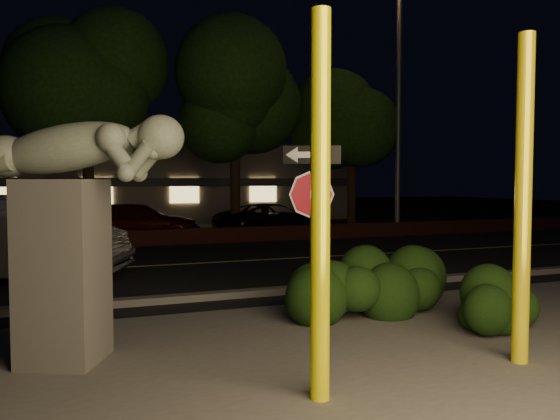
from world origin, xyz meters
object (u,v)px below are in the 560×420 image
object	(u,v)px
yellow_pole_right	(523,201)
parked_car_darkred	(139,222)
parked_car_red	(14,216)
yellow_pole_left	(320,208)
streetlight	(395,84)
sculpture	(67,212)
signpost	(312,195)
parked_car_dark	(272,220)

from	to	relation	value
yellow_pole_right	parked_car_darkred	world-z (taller)	yellow_pole_right
parked_car_red	yellow_pole_right	bearing A→B (deg)	-129.01
yellow_pole_left	streetlight	distance (m)	16.41
sculpture	parked_car_darkred	xyz separation A→B (m)	(2.19, 13.23, -1.08)
signpost	streetlight	xyz separation A→B (m)	(7.85, 10.09, 3.83)
yellow_pole_right	parked_car_red	xyz separation A→B (m)	(-6.58, 15.77, -0.96)
signpost	yellow_pole_right	bearing A→B (deg)	-41.23
signpost	parked_car_dark	world-z (taller)	signpost
parked_car_red	parked_car_darkred	xyz separation A→B (m)	(4.06, -0.75, -0.24)
yellow_pole_left	sculpture	xyz separation A→B (m)	(-2.18, 1.94, -0.09)
signpost	streetlight	distance (m)	13.35
signpost	parked_car_dark	size ratio (longest dim) A/B	0.59
sculpture	parked_car_darkred	size ratio (longest dim) A/B	0.65
streetlight	parked_car_darkred	size ratio (longest dim) A/B	2.24
sculpture	streetlight	xyz separation A→B (m)	(11.28, 11.16, 3.96)
parked_car_darkred	parked_car_dark	xyz separation A→B (m)	(4.80, -0.54, -0.01)
yellow_pole_left	parked_car_red	bearing A→B (deg)	104.29
signpost	parked_car_red	xyz separation A→B (m)	(-5.30, 12.91, -0.97)
parked_car_dark	yellow_pole_right	bearing A→B (deg)	153.90
sculpture	yellow_pole_left	bearing A→B (deg)	-16.98
yellow_pole_left	yellow_pole_right	distance (m)	2.53
streetlight	parked_car_red	distance (m)	14.28
yellow_pole_right	parked_car_dark	bearing A→B (deg)	81.06
yellow_pole_right	parked_car_red	size ratio (longest dim) A/B	0.72
yellow_pole_left	sculpture	size ratio (longest dim) A/B	1.30
yellow_pole_left	streetlight	xyz separation A→B (m)	(9.09, 13.11, 3.87)
yellow_pole_right	parked_car_red	distance (m)	17.11
yellow_pole_right	parked_car_red	bearing A→B (deg)	112.65
streetlight	parked_car_dark	xyz separation A→B (m)	(-4.29, 1.53, -5.05)
signpost	sculpture	distance (m)	3.60
streetlight	parked_car_red	bearing A→B (deg)	149.84
yellow_pole_left	sculpture	distance (m)	2.92
yellow_pole_right	signpost	distance (m)	3.13
yellow_pole_right	parked_car_dark	xyz separation A→B (m)	(2.28, 14.48, -1.21)
parked_car_red	parked_car_dark	distance (m)	8.96
signpost	parked_car_darkred	size ratio (longest dim) A/B	0.61
yellow_pole_right	parked_car_dark	distance (m)	14.71
yellow_pole_left	parked_car_red	size ratio (longest dim) A/B	0.71
yellow_pole_right	streetlight	xyz separation A→B (m)	(6.57, 12.95, 3.84)
streetlight	parked_car_darkred	distance (m)	10.60
parked_car_darkred	yellow_pole_right	bearing A→B (deg)	-156.73
streetlight	parked_car_dark	size ratio (longest dim) A/B	2.17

